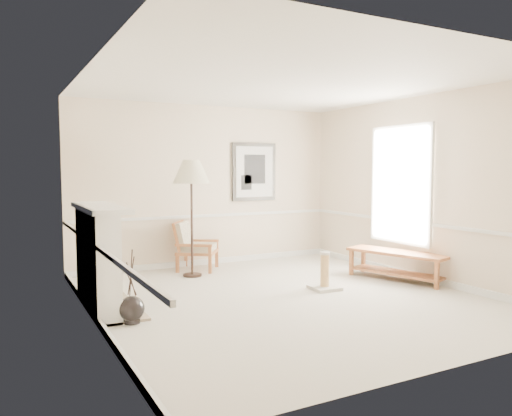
{
  "coord_description": "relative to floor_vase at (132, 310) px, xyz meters",
  "views": [
    {
      "loc": [
        -3.47,
        -5.72,
        1.76
      ],
      "look_at": [
        -0.07,
        0.7,
        1.19
      ],
      "focal_mm": 35.0,
      "sensor_mm": 36.0,
      "label": 1
    }
  ],
  "objects": [
    {
      "name": "floor_lamp",
      "position": [
        1.5,
        2.04,
        1.5
      ],
      "size": [
        0.64,
        0.64,
        1.9
      ],
      "rotation": [
        0.0,
        0.0,
        0.07
      ],
      "color": "black",
      "rests_on": "ground"
    },
    {
      "name": "fireplace",
      "position": [
        -0.22,
        0.73,
        0.48
      ],
      "size": [
        0.64,
        1.64,
        1.31
      ],
      "color": "white",
      "rests_on": "ground"
    },
    {
      "name": "room",
      "position": [
        2.26,
        0.21,
        1.71
      ],
      "size": [
        5.04,
        5.54,
        2.92
      ],
      "color": "beige",
      "rests_on": "ground"
    },
    {
      "name": "ground",
      "position": [
        2.12,
        0.13,
        -0.16
      ],
      "size": [
        5.5,
        5.5,
        0.0
      ],
      "primitive_type": "plane",
      "color": "silver",
      "rests_on": "ground"
    },
    {
      "name": "armchair",
      "position": [
        1.68,
        2.53,
        0.3
      ],
      "size": [
        0.92,
        0.91,
        0.85
      ],
      "rotation": [
        0.0,
        0.0,
        0.97
      ],
      "color": "#B06439",
      "rests_on": "ground"
    },
    {
      "name": "floor_vase",
      "position": [
        0.0,
        0.0,
        0.0
      ],
      "size": [
        0.29,
        0.29,
        0.85
      ],
      "rotation": [
        0.0,
        0.0,
        -0.05
      ],
      "color": "black",
      "rests_on": "ground"
    },
    {
      "name": "scratching_post",
      "position": [
        2.88,
        0.27,
        0.02
      ],
      "size": [
        0.41,
        0.41,
        0.55
      ],
      "rotation": [
        0.0,
        0.0,
        -0.05
      ],
      "color": "silver",
      "rests_on": "ground"
    },
    {
      "name": "bench",
      "position": [
        4.27,
        0.26,
        0.15
      ],
      "size": [
        0.95,
        1.67,
        0.46
      ],
      "rotation": [
        0.0,
        0.0,
        0.32
      ],
      "color": "#B06439",
      "rests_on": "ground"
    }
  ]
}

